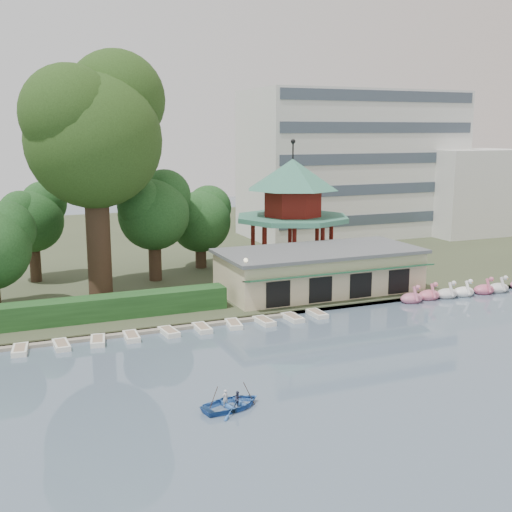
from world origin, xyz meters
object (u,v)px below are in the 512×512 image
dock (84,337)px  big_tree (95,127)px  rowboat_with_passengers (232,400)px  pavilion (292,203)px  boathouse (319,270)px

dock → big_tree: 19.00m
big_tree → rowboat_with_passengers: (2.67, -26.38, -14.79)m
pavilion → big_tree: size_ratio=0.62×
dock → rowboat_with_passengers: (5.83, -15.39, 0.38)m
dock → boathouse: (22.00, 4.77, 2.25)m
pavilion → rowboat_with_passengers: size_ratio=2.47×
rowboat_with_passengers → big_tree: bearing=95.8°
boathouse → rowboat_with_passengers: boathouse is taller
pavilion → big_tree: big_tree is taller
pavilion → rowboat_with_passengers: 35.92m
dock → big_tree: bearing=74.0°
pavilion → dock: bearing=-148.3°
boathouse → big_tree: bearing=161.7°
pavilion → boathouse: bearing=-101.3°
big_tree → rowboat_with_passengers: 30.36m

